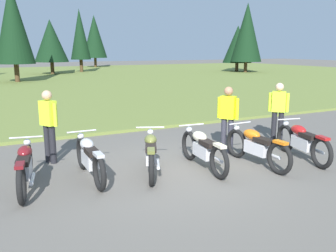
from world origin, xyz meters
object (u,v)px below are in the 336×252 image
(motorcycle_olive, at_px, (151,153))
(motorcycle_cream, at_px, (203,149))
(motorcycle_maroon, at_px, (25,167))
(rider_checking_bike, at_px, (228,116))
(rider_in_hivis_vest, at_px, (49,122))
(motorcycle_orange, at_px, (256,146))
(motorcycle_silver, at_px, (90,158))
(motorcycle_red, at_px, (302,141))
(rider_near_row_end, at_px, (278,109))

(motorcycle_olive, bearing_deg, motorcycle_cream, -11.16)
(motorcycle_maroon, bearing_deg, motorcycle_cream, -7.06)
(motorcycle_maroon, xyz_separation_m, motorcycle_olive, (2.45, -0.22, 0.00))
(motorcycle_maroon, bearing_deg, rider_checking_bike, 3.94)
(motorcycle_olive, bearing_deg, rider_checking_bike, 13.22)
(motorcycle_olive, xyz_separation_m, rider_in_hivis_vest, (-1.76, 1.70, 0.51))
(rider_checking_bike, distance_m, rider_in_hivis_vest, 4.25)
(motorcycle_olive, relative_size, motorcycle_orange, 0.94)
(motorcycle_silver, xyz_separation_m, motorcycle_red, (4.82, -0.94, 0.00))
(motorcycle_cream, distance_m, rider_near_row_end, 3.22)
(motorcycle_olive, bearing_deg, motorcycle_silver, 168.73)
(rider_near_row_end, bearing_deg, motorcycle_orange, -144.44)
(motorcycle_olive, height_order, motorcycle_orange, same)
(motorcycle_maroon, relative_size, rider_checking_bike, 1.25)
(motorcycle_maroon, height_order, motorcycle_cream, same)
(motorcycle_maroon, distance_m, rider_checking_bike, 4.82)
(motorcycle_olive, relative_size, motorcycle_red, 0.95)
(motorcycle_red, bearing_deg, motorcycle_silver, 168.91)
(motorcycle_cream, xyz_separation_m, motorcycle_red, (2.45, -0.47, 0.00))
(motorcycle_silver, xyz_separation_m, rider_in_hivis_vest, (-0.53, 1.45, 0.51))
(motorcycle_olive, relative_size, rider_in_hivis_vest, 1.18)
(motorcycle_maroon, height_order, motorcycle_red, same)
(motorcycle_orange, xyz_separation_m, motorcycle_red, (1.26, -0.13, 0.00))
(motorcycle_maroon, xyz_separation_m, rider_checking_bike, (4.78, 0.33, 0.51))
(motorcycle_cream, height_order, rider_checking_bike, rider_checking_bike)
(motorcycle_olive, distance_m, motorcycle_orange, 2.39)
(motorcycle_maroon, distance_m, motorcycle_red, 6.10)
(motorcycle_silver, relative_size, rider_in_hivis_vest, 1.26)
(motorcycle_cream, height_order, motorcycle_red, same)
(motorcycle_maroon, bearing_deg, rider_near_row_end, 4.58)
(rider_in_hivis_vest, bearing_deg, motorcycle_maroon, -114.80)
(motorcycle_red, xyz_separation_m, rider_near_row_end, (0.58, 1.45, 0.51))
(motorcycle_silver, distance_m, motorcycle_orange, 3.65)
(motorcycle_silver, distance_m, rider_checking_bike, 3.62)
(rider_checking_bike, relative_size, rider_in_hivis_vest, 1.00)
(motorcycle_silver, height_order, motorcycle_orange, same)
(motorcycle_red, bearing_deg, motorcycle_orange, 174.05)
(rider_checking_bike, bearing_deg, motorcycle_olive, -166.78)
(motorcycle_maroon, bearing_deg, motorcycle_orange, -9.37)
(motorcycle_red, relative_size, rider_in_hivis_vest, 1.24)
(motorcycle_orange, height_order, motorcycle_red, same)
(motorcycle_maroon, relative_size, rider_in_hivis_vest, 1.25)
(motorcycle_maroon, distance_m, motorcycle_olive, 2.45)
(motorcycle_olive, bearing_deg, motorcycle_red, -11.03)
(motorcycle_red, distance_m, rider_in_hivis_vest, 5.88)
(motorcycle_orange, relative_size, rider_near_row_end, 1.26)
(motorcycle_orange, relative_size, rider_checking_bike, 1.26)
(rider_in_hivis_vest, bearing_deg, motorcycle_red, -24.17)
(motorcycle_maroon, xyz_separation_m, motorcycle_orange, (4.77, -0.79, 0.00))
(rider_checking_bike, distance_m, rider_near_row_end, 1.84)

